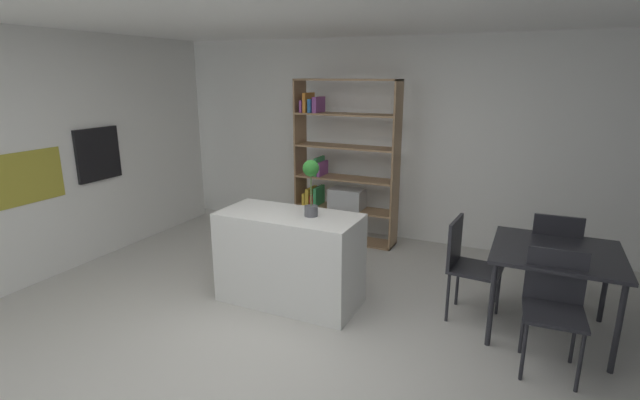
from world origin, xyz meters
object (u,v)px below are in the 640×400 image
object	(u,v)px
open_bookshelf	(341,170)
built_in_oven	(98,154)
dining_chair_far	(554,253)
kitchen_island	(290,258)
potted_plant_on_island	(311,182)
dining_table	(556,259)
dining_chair_near	(554,299)
dining_chair_island_side	(466,259)

from	to	relation	value
open_bookshelf	built_in_oven	bearing A→B (deg)	-144.19
dining_chair_far	open_bookshelf	bearing A→B (deg)	-22.86
dining_chair_far	kitchen_island	bearing A→B (deg)	19.35
potted_plant_on_island	dining_table	distance (m)	2.14
built_in_oven	open_bookshelf	size ratio (longest dim) A/B	0.29
open_bookshelf	dining_chair_near	size ratio (longest dim) A/B	2.32
kitchen_island	open_bookshelf	distance (m)	1.92
kitchen_island	dining_chair_near	size ratio (longest dim) A/B	1.48
dining_chair_near	kitchen_island	bearing A→B (deg)	174.68
kitchen_island	dining_chair_island_side	distance (m)	1.61
built_in_oven	dining_chair_island_side	bearing A→B (deg)	3.73
built_in_oven	dining_chair_far	distance (m)	4.96
kitchen_island	dining_chair_far	xyz separation A→B (m)	(2.26, 0.90, 0.11)
dining_chair_near	dining_table	bearing A→B (deg)	86.33
open_bookshelf	dining_table	xyz separation A→B (m)	(2.50, -1.43, -0.27)
potted_plant_on_island	dining_table	bearing A→B (deg)	10.50
kitchen_island	dining_table	xyz separation A→B (m)	(2.26, 0.41, 0.23)
dining_chair_island_side	dining_table	bearing A→B (deg)	-86.21
dining_table	dining_chair_island_side	distance (m)	0.72
built_in_oven	open_bookshelf	bearing A→B (deg)	35.81
built_in_oven	dining_chair_far	bearing A→B (deg)	8.81
potted_plant_on_island	dining_chair_near	size ratio (longest dim) A/B	0.58
potted_plant_on_island	built_in_oven	bearing A→B (deg)	177.66
kitchen_island	dining_chair_near	world-z (taller)	dining_chair_near
potted_plant_on_island	dining_chair_island_side	bearing A→B (deg)	16.09
open_bookshelf	dining_chair_island_side	world-z (taller)	open_bookshelf
open_bookshelf	potted_plant_on_island	bearing A→B (deg)	-75.70
open_bookshelf	dining_chair_island_side	distance (m)	2.33
built_in_oven	dining_chair_near	xyz separation A→B (m)	(4.85, -0.23, -0.70)
dining_chair_near	open_bookshelf	bearing A→B (deg)	139.28
dining_table	dining_chair_far	xyz separation A→B (m)	(0.00, 0.49, -0.12)
kitchen_island	dining_table	world-z (taller)	kitchen_island
built_in_oven	dining_table	world-z (taller)	built_in_oven
potted_plant_on_island	open_bookshelf	bearing A→B (deg)	104.30
kitchen_island	potted_plant_on_island	world-z (taller)	potted_plant_on_island
kitchen_island	dining_chair_far	distance (m)	2.44
potted_plant_on_island	dining_chair_far	bearing A→B (deg)	22.98
built_in_oven	open_bookshelf	world-z (taller)	open_bookshelf
potted_plant_on_island	dining_chair_near	bearing A→B (deg)	-3.27
potted_plant_on_island	dining_chair_island_side	world-z (taller)	potted_plant_on_island
kitchen_island	dining_chair_island_side	world-z (taller)	dining_chair_island_side
dining_table	dining_chair_near	bearing A→B (deg)	-90.58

